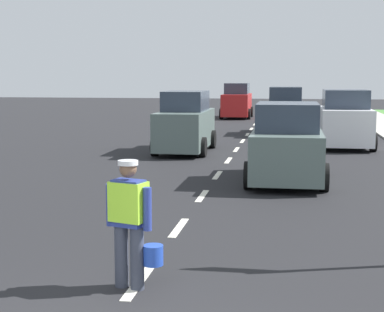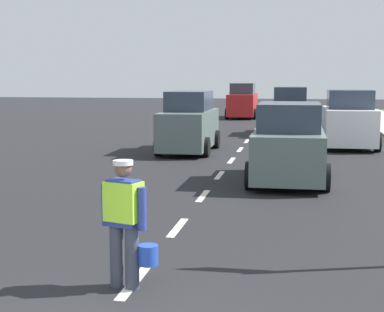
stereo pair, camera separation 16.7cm
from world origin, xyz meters
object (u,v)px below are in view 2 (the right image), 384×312
Objects in this scene: car_oncoming_second at (189,124)px; car_oncoming_third at (243,102)px; car_parked_far at (349,121)px; car_outgoing_ahead at (289,146)px; car_outgoing_far at (290,112)px; road_worker at (126,217)px.

car_oncoming_third is (0.29, 18.23, 0.03)m from car_oncoming_second.
car_parked_far is 0.94× the size of car_oncoming_third.
car_oncoming_second is 18.23m from car_oncoming_third.
car_outgoing_far reaches higher than car_outgoing_ahead.
car_oncoming_second is at bearing -90.90° from car_oncoming_third.
car_oncoming_second is 8.33m from car_outgoing_far.
car_outgoing_far reaches higher than car_oncoming_second.
car_oncoming_third reaches higher than road_worker.
car_oncoming_third reaches higher than car_outgoing_ahead.
car_outgoing_ahead is 0.94× the size of car_oncoming_second.
car_parked_far reaches higher than car_oncoming_second.
road_worker is 0.39× the size of car_outgoing_far.
car_oncoming_second is (-1.72, 14.27, 0.08)m from road_worker.
road_worker is at bearing -102.82° from car_outgoing_ahead.
car_oncoming_third is at bearing 97.95° from car_outgoing_ahead.
car_outgoing_far is (-2.28, 5.23, 0.00)m from car_parked_far.
car_outgoing_ahead is 8.41m from car_parked_far.
car_outgoing_ahead is at bearing -82.05° from car_oncoming_third.
car_outgoing_ahead is 6.85m from car_oncoming_second.
car_parked_far reaches higher than car_outgoing_ahead.
car_outgoing_far is at bearing 90.65° from car_outgoing_ahead.
car_oncoming_second reaches higher than car_outgoing_ahead.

